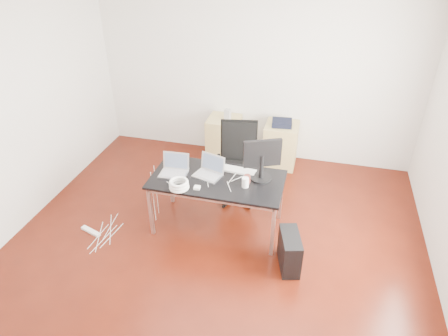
% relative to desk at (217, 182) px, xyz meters
% --- Properties ---
extents(room_shell, '(5.00, 5.00, 5.00)m').
position_rel_desk_xyz_m(room_shell, '(0.10, -0.48, 0.73)').
color(room_shell, '#3B0F06').
rests_on(room_shell, ground).
extents(desk, '(1.60, 0.80, 0.73)m').
position_rel_desk_xyz_m(desk, '(0.00, 0.00, 0.00)').
color(desk, black).
rests_on(desk, ground).
extents(office_chair, '(0.55, 0.57, 1.08)m').
position_rel_desk_xyz_m(office_chair, '(0.09, 0.74, -0.07)').
color(office_chair, black).
rests_on(office_chair, ground).
extents(filing_cabinet_left, '(0.50, 0.50, 0.70)m').
position_rel_desk_xyz_m(filing_cabinet_left, '(-0.37, 1.75, -0.33)').
color(filing_cabinet_left, tan).
rests_on(filing_cabinet_left, ground).
extents(filing_cabinet_right, '(0.50, 0.50, 0.70)m').
position_rel_desk_xyz_m(filing_cabinet_right, '(0.56, 1.75, -0.33)').
color(filing_cabinet_right, tan).
rests_on(filing_cabinet_right, ground).
extents(pc_tower, '(0.31, 0.49, 0.44)m').
position_rel_desk_xyz_m(pc_tower, '(0.97, -0.48, -0.46)').
color(pc_tower, black).
rests_on(pc_tower, ground).
extents(wastebasket, '(0.26, 0.26, 0.28)m').
position_rel_desk_xyz_m(wastebasket, '(-0.04, 1.70, -0.54)').
color(wastebasket, black).
rests_on(wastebasket, ground).
extents(power_strip, '(0.30, 0.15, 0.04)m').
position_rel_desk_xyz_m(power_strip, '(-1.53, -0.53, -0.66)').
color(power_strip, white).
rests_on(power_strip, ground).
extents(laptop_left, '(0.34, 0.27, 0.23)m').
position_rel_desk_xyz_m(laptop_left, '(-0.54, -0.00, 0.11)').
color(laptop_left, silver).
rests_on(laptop_left, desk).
extents(laptop_right, '(0.39, 0.34, 0.23)m').
position_rel_desk_xyz_m(laptop_right, '(-0.11, 0.07, 0.11)').
color(laptop_right, silver).
rests_on(laptop_right, desk).
extents(monitor, '(0.43, 0.26, 0.51)m').
position_rel_desk_xyz_m(monitor, '(0.51, 0.15, 0.34)').
color(monitor, black).
rests_on(monitor, desk).
extents(keyboard, '(0.45, 0.18, 0.02)m').
position_rel_desk_xyz_m(keyboard, '(0.21, 0.23, 0.06)').
color(keyboard, white).
rests_on(keyboard, desk).
extents(cup_white, '(0.09, 0.09, 0.12)m').
position_rel_desk_xyz_m(cup_white, '(0.36, -0.08, 0.11)').
color(cup_white, white).
rests_on(cup_white, desk).
extents(cup_brown, '(0.09, 0.09, 0.10)m').
position_rel_desk_xyz_m(cup_brown, '(0.37, 0.01, 0.10)').
color(cup_brown, maroon).
rests_on(cup_brown, desk).
extents(cable_coil, '(0.24, 0.24, 0.11)m').
position_rel_desk_xyz_m(cable_coil, '(-0.37, -0.31, 0.11)').
color(cable_coil, white).
rests_on(cable_coil, desk).
extents(power_adapter, '(0.07, 0.07, 0.03)m').
position_rel_desk_xyz_m(power_adapter, '(-0.17, -0.26, 0.07)').
color(power_adapter, white).
rests_on(power_adapter, desk).
extents(speaker, '(0.10, 0.09, 0.18)m').
position_rel_desk_xyz_m(speaker, '(-0.30, 1.71, 0.11)').
color(speaker, '#9E9E9E').
rests_on(speaker, filing_cabinet_left).
extents(navy_garment, '(0.32, 0.27, 0.09)m').
position_rel_desk_xyz_m(navy_garment, '(0.56, 1.72, 0.07)').
color(navy_garment, black).
rests_on(navy_garment, filing_cabinet_right).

